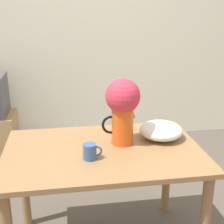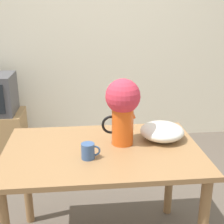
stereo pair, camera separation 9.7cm
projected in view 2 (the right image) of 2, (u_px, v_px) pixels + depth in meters
wall_back at (99, 30)px, 3.51m from camera, size 8.00×0.05×2.60m
table at (103, 166)px, 1.93m from camera, size 1.19×0.78×0.74m
flower_vase at (123, 105)px, 1.88m from camera, size 0.24×0.21×0.42m
coffee_mug at (88, 151)px, 1.76m from camera, size 0.11×0.08×0.09m
white_bowl at (162, 131)px, 2.01m from camera, size 0.28×0.28×0.11m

